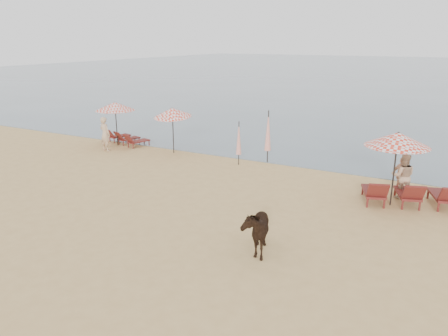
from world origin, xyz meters
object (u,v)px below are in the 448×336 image
(umbrella_open_left_b, at_px, (172,112))
(beachgoer_left, at_px, (105,134))
(umbrella_closed_right, at_px, (239,138))
(lounger_cluster_left, at_px, (126,138))
(cow, at_px, (255,229))
(beachgoer_right_a, at_px, (403,176))
(umbrella_open_left_a, at_px, (115,106))
(lounger_cluster_right, at_px, (409,193))
(umbrella_open_right, at_px, (398,139))
(beachgoer_right_b, at_px, (402,175))
(umbrella_closed_left, at_px, (268,131))

(umbrella_open_left_b, bearing_deg, beachgoer_left, -170.13)
(umbrella_open_left_b, height_order, umbrella_closed_right, umbrella_open_left_b)
(lounger_cluster_left, relative_size, beachgoer_left, 1.51)
(cow, distance_m, beachgoer_right_a, 7.16)
(umbrella_open_left_a, xyz_separation_m, cow, (12.01, -7.95, -1.49))
(lounger_cluster_right, relative_size, beachgoer_right_a, 2.02)
(umbrella_open_left_a, bearing_deg, umbrella_open_right, -21.59)
(lounger_cluster_right, height_order, beachgoer_right_b, beachgoer_right_b)
(lounger_cluster_right, xyz_separation_m, umbrella_open_left_a, (-15.39, 2.19, 1.71))
(beachgoer_right_a, bearing_deg, beachgoer_left, -12.75)
(umbrella_open_left_b, distance_m, umbrella_closed_left, 5.10)
(umbrella_open_left_b, height_order, umbrella_open_right, umbrella_open_right)
(umbrella_open_left_b, bearing_deg, umbrella_open_right, -24.05)
(umbrella_open_left_b, xyz_separation_m, umbrella_open_right, (11.09, -2.49, 0.28))
(umbrella_closed_right, bearing_deg, umbrella_open_left_b, 174.52)
(beachgoer_left, bearing_deg, umbrella_open_left_a, -66.98)
(umbrella_open_right, height_order, beachgoer_left, umbrella_open_right)
(lounger_cluster_right, relative_size, umbrella_closed_right, 1.67)
(beachgoer_right_b, bearing_deg, umbrella_closed_left, 27.06)
(lounger_cluster_right, bearing_deg, umbrella_open_left_a, 153.59)
(lounger_cluster_right, bearing_deg, beachgoer_right_b, 91.54)
(umbrella_closed_left, bearing_deg, umbrella_open_left_a, -175.90)
(umbrella_open_left_b, xyz_separation_m, umbrella_closed_left, (5.04, 0.56, -0.57))
(cow, xyz_separation_m, beachgoer_left, (-11.69, 6.69, 0.22))
(umbrella_open_left_a, relative_size, beachgoer_left, 1.33)
(umbrella_closed_left, xyz_separation_m, beachgoer_left, (-8.45, -1.89, -0.65))
(umbrella_closed_right, bearing_deg, cow, -60.57)
(lounger_cluster_left, bearing_deg, beachgoer_right_a, 8.99)
(cow, bearing_deg, beachgoer_left, 127.91)
(umbrella_closed_left, xyz_separation_m, beachgoer_right_a, (6.28, -2.10, -0.70))
(lounger_cluster_right, relative_size, umbrella_open_right, 1.29)
(beachgoer_left, xyz_separation_m, beachgoer_right_b, (14.64, 0.26, -0.17))
(lounger_cluster_right, bearing_deg, beachgoer_left, 158.17)
(umbrella_open_left_b, relative_size, cow, 1.51)
(lounger_cluster_right, bearing_deg, cow, -138.68)
(beachgoer_right_b, bearing_deg, beachgoer_right_a, 143.23)
(beachgoer_left, bearing_deg, umbrella_closed_left, -158.63)
(umbrella_open_left_a, height_order, cow, umbrella_open_left_a)
(beachgoer_right_b, bearing_deg, umbrella_open_left_b, 36.39)
(umbrella_open_right, xyz_separation_m, beachgoer_left, (-14.50, 1.16, -1.50))
(lounger_cluster_left, xyz_separation_m, umbrella_open_left_b, (3.47, -0.34, 1.75))
(beachgoer_right_a, bearing_deg, umbrella_closed_right, -20.88)
(lounger_cluster_left, xyz_separation_m, umbrella_open_left_a, (-0.27, -0.41, 1.81))
(umbrella_open_left_a, relative_size, beachgoer_right_b, 1.65)
(umbrella_open_left_b, xyz_separation_m, beachgoer_left, (-3.42, -1.33, -1.21))
(beachgoer_right_a, distance_m, beachgoer_right_b, 0.49)
(umbrella_open_left_b, relative_size, beachgoer_right_a, 1.43)
(beachgoer_left, relative_size, beachgoer_right_b, 1.24)
(lounger_cluster_left, height_order, cow, cow)
(lounger_cluster_right, bearing_deg, umbrella_open_left_b, 150.73)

